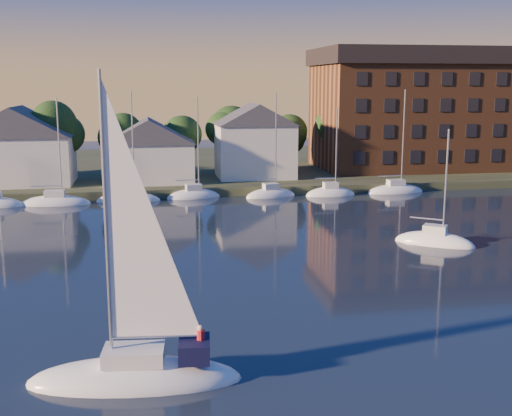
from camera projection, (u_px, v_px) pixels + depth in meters
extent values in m
plane|color=black|center=(302.00, 392.00, 28.27)|extent=(260.00, 260.00, 0.00)
cube|color=#343E24|center=(187.00, 170.00, 100.80)|extent=(160.00, 50.00, 2.00)
cube|color=brown|center=(200.00, 195.00, 78.55)|extent=(120.00, 3.00, 1.00)
cube|color=silver|center=(19.00, 160.00, 79.90)|extent=(13.00, 9.00, 6.00)
cube|color=silver|center=(149.00, 162.00, 81.71)|extent=(11.00, 8.00, 5.00)
cube|color=silver|center=(255.00, 151.00, 85.81)|extent=(10.00, 8.00, 7.00)
cube|color=brown|center=(420.00, 117.00, 95.21)|extent=(30.00, 16.00, 15.00)
cube|color=black|center=(423.00, 57.00, 93.55)|extent=(31.00, 17.00, 2.40)
cylinder|color=#372319|center=(58.00, 164.00, 85.64)|extent=(0.50, 0.50, 3.50)
sphere|color=#143312|center=(56.00, 131.00, 84.79)|extent=(5.40, 5.40, 5.40)
cylinder|color=#372319|center=(119.00, 163.00, 86.99)|extent=(0.50, 0.50, 3.50)
sphere|color=#143312|center=(118.00, 130.00, 86.14)|extent=(5.40, 5.40, 5.40)
cylinder|color=#372319|center=(178.00, 162.00, 88.33)|extent=(0.50, 0.50, 3.50)
sphere|color=#143312|center=(178.00, 130.00, 87.48)|extent=(5.40, 5.40, 5.40)
cylinder|color=#372319|center=(236.00, 161.00, 89.67)|extent=(0.50, 0.50, 3.50)
sphere|color=#143312|center=(236.00, 129.00, 88.82)|extent=(5.40, 5.40, 5.40)
cylinder|color=#372319|center=(292.00, 160.00, 91.02)|extent=(0.50, 0.50, 3.50)
sphere|color=#143312|center=(292.00, 128.00, 90.17)|extent=(5.40, 5.40, 5.40)
cylinder|color=#372319|center=(346.00, 159.00, 92.36)|extent=(0.50, 0.50, 3.50)
sphere|color=#143312|center=(346.00, 127.00, 91.51)|extent=(5.40, 5.40, 5.40)
cylinder|color=#372319|center=(398.00, 157.00, 93.70)|extent=(0.50, 0.50, 3.50)
sphere|color=#143312|center=(399.00, 127.00, 92.85)|extent=(5.40, 5.40, 5.40)
cylinder|color=#372319|center=(449.00, 156.00, 95.05)|extent=(0.50, 0.50, 3.50)
sphere|color=#143312|center=(451.00, 126.00, 94.20)|extent=(5.40, 5.40, 5.40)
cylinder|color=#372319|center=(499.00, 155.00, 96.39)|extent=(0.50, 0.50, 3.50)
sphere|color=#143312|center=(501.00, 126.00, 95.54)|extent=(5.40, 5.40, 5.40)
ellipsoid|color=white|center=(62.00, 203.00, 72.97)|extent=(7.50, 2.40, 2.20)
cube|color=silver|center=(61.00, 192.00, 72.72)|extent=(2.10, 1.32, 0.70)
cylinder|color=#A5A8AD|center=(66.00, 151.00, 71.95)|extent=(0.16, 0.16, 10.00)
cylinder|color=#A5A8AD|center=(53.00, 185.00, 72.42)|extent=(3.15, 0.12, 0.12)
ellipsoid|color=white|center=(133.00, 201.00, 74.31)|extent=(7.50, 2.40, 2.20)
cube|color=silver|center=(133.00, 190.00, 74.06)|extent=(2.10, 1.32, 0.70)
cylinder|color=#A5A8AD|center=(138.00, 150.00, 73.30)|extent=(0.16, 0.16, 10.00)
cylinder|color=#A5A8AD|center=(125.00, 183.00, 73.76)|extent=(3.15, 0.12, 0.12)
ellipsoid|color=white|center=(202.00, 199.00, 75.65)|extent=(7.50, 2.40, 2.20)
cube|color=silver|center=(202.00, 188.00, 75.40)|extent=(2.10, 1.32, 0.70)
cylinder|color=#A5A8AD|center=(208.00, 148.00, 74.64)|extent=(0.16, 0.16, 10.00)
cylinder|color=#A5A8AD|center=(195.00, 181.00, 75.10)|extent=(3.15, 0.12, 0.12)
ellipsoid|color=white|center=(269.00, 197.00, 77.00)|extent=(7.50, 2.40, 2.20)
cube|color=silver|center=(269.00, 186.00, 76.75)|extent=(2.10, 1.32, 0.70)
cylinder|color=#A5A8AD|center=(275.00, 147.00, 75.98)|extent=(0.16, 0.16, 10.00)
cylinder|color=#A5A8AD|center=(262.00, 179.00, 76.45)|extent=(3.15, 0.12, 0.12)
ellipsoid|color=white|center=(333.00, 195.00, 78.34)|extent=(7.50, 2.40, 2.20)
cube|color=silver|center=(333.00, 184.00, 78.09)|extent=(2.10, 1.32, 0.70)
cylinder|color=#A5A8AD|center=(340.00, 146.00, 77.33)|extent=(0.16, 0.16, 10.00)
cylinder|color=#A5A8AD|center=(327.00, 178.00, 77.79)|extent=(3.15, 0.12, 0.12)
ellipsoid|color=white|center=(395.00, 193.00, 79.68)|extent=(7.50, 2.40, 2.20)
cube|color=silver|center=(395.00, 183.00, 79.43)|extent=(2.10, 1.32, 0.70)
cylinder|color=#A5A8AD|center=(403.00, 145.00, 78.67)|extent=(0.16, 0.16, 10.00)
cylinder|color=#A5A8AD|center=(389.00, 176.00, 79.13)|extent=(3.15, 0.12, 0.12)
ellipsoid|color=white|center=(135.00, 382.00, 29.29)|extent=(10.05, 4.11, 2.20)
cube|color=silver|center=(134.00, 355.00, 29.04)|extent=(2.90, 2.00, 0.70)
cylinder|color=#A5A8AD|center=(106.00, 222.00, 27.80)|extent=(0.16, 0.16, 13.05)
cylinder|color=#A5A8AD|center=(157.00, 337.00, 28.96)|extent=(4.10, 0.53, 0.12)
cube|color=black|center=(194.00, 349.00, 29.20)|extent=(1.58, 2.02, 0.90)
ellipsoid|color=white|center=(434.00, 244.00, 54.31)|extent=(6.78, 5.80, 2.20)
cube|color=silver|center=(435.00, 229.00, 54.07)|extent=(2.26, 2.12, 0.70)
cylinder|color=#A5A8AD|center=(446.00, 182.00, 53.00)|extent=(0.16, 0.16, 8.79)
cylinder|color=#A5A8AD|center=(427.00, 219.00, 54.22)|extent=(2.36, 1.76, 0.12)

